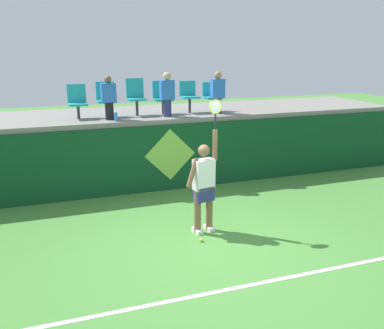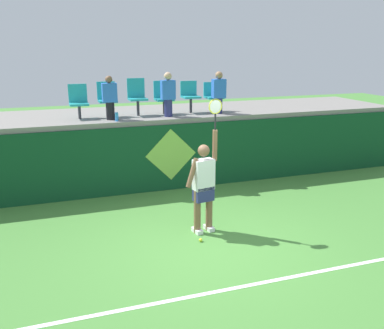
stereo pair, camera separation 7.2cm
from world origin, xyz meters
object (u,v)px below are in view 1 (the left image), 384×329
object	(u,v)px
tennis_player	(204,184)
stadium_chair_2	(136,95)
stadium_chair_0	(77,100)
stadium_chair_1	(106,98)
spectator_2	(218,92)
stadium_chair_5	(212,95)
spectator_1	(167,94)
stadium_chair_4	(189,95)
spectator_0	(109,97)
stadium_chair_3	(162,96)
tennis_ball	(201,240)
water_bottle	(116,117)

from	to	relation	value
tennis_player	stadium_chair_2	distance (m)	3.79
stadium_chair_0	stadium_chair_1	distance (m)	0.68
tennis_player	spectator_2	size ratio (longest dim) A/B	2.37
stadium_chair_2	stadium_chair_5	xyz separation A→B (m)	(2.04, -0.01, -0.07)
spectator_1	stadium_chair_1	bearing A→B (deg)	162.30
spectator_1	spectator_2	size ratio (longest dim) A/B	1.01
tennis_player	stadium_chair_2	bearing A→B (deg)	97.53
stadium_chair_5	stadium_chair_4	bearing A→B (deg)	179.94
stadium_chair_0	stadium_chair_4	world-z (taller)	same
stadium_chair_4	spectator_0	size ratio (longest dim) A/B	0.79
stadium_chair_5	spectator_1	size ratio (longest dim) A/B	0.71
stadium_chair_4	spectator_0	xyz separation A→B (m)	(-2.14, -0.44, 0.06)
stadium_chair_3	tennis_player	bearing A→B (deg)	-93.42
tennis_ball	spectator_1	world-z (taller)	spectator_1
stadium_chair_4	stadium_chair_5	size ratio (longest dim) A/B	1.06
tennis_player	stadium_chair_5	world-z (taller)	tennis_player
spectator_0	spectator_1	distance (m)	1.42
stadium_chair_4	spectator_0	bearing A→B (deg)	-168.46
stadium_chair_0	water_bottle	bearing A→B (deg)	-43.59
stadium_chair_3	spectator_2	world-z (taller)	spectator_2
water_bottle	stadium_chair_1	bearing A→B (deg)	97.42
stadium_chair_4	stadium_chair_5	xyz separation A→B (m)	(0.64, -0.00, -0.04)
stadium_chair_4	spectator_1	size ratio (longest dim) A/B	0.75
tennis_ball	stadium_chair_1	world-z (taller)	stadium_chair_1
tennis_ball	water_bottle	distance (m)	3.80
stadium_chair_5	spectator_0	size ratio (longest dim) A/B	0.74
water_bottle	stadium_chair_5	bearing A→B (deg)	15.21
stadium_chair_0	stadium_chair_1	size ratio (longest dim) A/B	0.95
tennis_ball	stadium_chair_2	xyz separation A→B (m)	(-0.26, 3.95, 2.21)
stadium_chair_2	stadium_chair_5	distance (m)	2.04
stadium_chair_1	spectator_2	distance (m)	2.82
stadium_chair_3	spectator_1	bearing A→B (deg)	-90.00
tennis_ball	spectator_0	distance (m)	4.28
stadium_chair_0	spectator_2	xyz separation A→B (m)	(3.47, -0.40, 0.12)
stadium_chair_1	spectator_2	bearing A→B (deg)	-8.21
stadium_chair_3	spectator_2	bearing A→B (deg)	-16.47
stadium_chair_0	stadium_chair_2	distance (m)	1.43
spectator_0	stadium_chair_4	bearing A→B (deg)	11.54
stadium_chair_0	spectator_1	world-z (taller)	spectator_1
tennis_ball	stadium_chair_1	bearing A→B (deg)	104.28
water_bottle	spectator_1	world-z (taller)	spectator_1
water_bottle	stadium_chair_5	distance (m)	2.81
tennis_player	tennis_ball	world-z (taller)	tennis_player
stadium_chair_2	stadium_chair_4	xyz separation A→B (m)	(1.40, -0.01, -0.04)
spectator_2	spectator_0	bearing A→B (deg)	-179.13
spectator_1	stadium_chair_0	bearing A→B (deg)	167.78
stadium_chair_3	stadium_chair_4	xyz separation A→B (m)	(0.72, -0.01, 0.01)
stadium_chair_1	spectator_1	bearing A→B (deg)	-17.70
tennis_ball	spectator_0	world-z (taller)	spectator_0
stadium_chair_0	stadium_chair_1	world-z (taller)	stadium_chair_1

